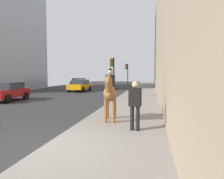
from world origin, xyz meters
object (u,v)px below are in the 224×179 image
object	(u,v)px
traffic_light_near_curb	(113,71)
traffic_light_far_curb	(127,72)
car_mid_lane	(80,85)
pedestrian_greeting	(135,102)
car_near_lane	(7,91)
mounted_horse_near	(110,92)
car_far_lane	(79,82)

from	to	relation	value
traffic_light_near_curb	traffic_light_far_curb	xyz separation A→B (m)	(10.42, -0.09, 0.00)
car_mid_lane	traffic_light_near_curb	world-z (taller)	traffic_light_near_curb
pedestrian_greeting	car_near_lane	bearing A→B (deg)	63.87
mounted_horse_near	traffic_light_far_curb	size ratio (longest dim) A/B	0.63
car_far_lane	car_near_lane	bearing A→B (deg)	-178.51
pedestrian_greeting	car_far_lane	bearing A→B (deg)	32.46
car_near_lane	car_far_lane	size ratio (longest dim) A/B	0.88
traffic_light_far_curb	mounted_horse_near	bearing A→B (deg)	-175.64
car_mid_lane	car_far_lane	bearing A→B (deg)	-159.49
car_mid_lane	car_far_lane	distance (m)	10.11
traffic_light_far_curb	pedestrian_greeting	bearing A→B (deg)	-172.94
car_mid_lane	car_near_lane	bearing A→B (deg)	-11.86
car_near_lane	car_mid_lane	bearing A→B (deg)	165.50
pedestrian_greeting	traffic_light_near_curb	bearing A→B (deg)	24.01
traffic_light_near_curb	car_near_lane	bearing A→B (deg)	114.79
car_near_lane	traffic_light_far_curb	world-z (taller)	traffic_light_far_curb
pedestrian_greeting	traffic_light_far_curb	world-z (taller)	traffic_light_far_curb
traffic_light_far_curb	traffic_light_near_curb	bearing A→B (deg)	179.52
car_near_lane	car_far_lane	bearing A→B (deg)	-178.73
car_mid_lane	traffic_light_near_curb	distance (m)	8.72
car_mid_lane	car_far_lane	size ratio (longest dim) A/B	0.95
car_far_lane	traffic_light_far_curb	bearing A→B (deg)	-125.44
car_mid_lane	traffic_light_near_curb	bearing A→B (deg)	39.11
mounted_horse_near	car_near_lane	distance (m)	11.25
traffic_light_near_curb	pedestrian_greeting	bearing A→B (deg)	-166.15
pedestrian_greeting	traffic_light_far_curb	bearing A→B (deg)	17.22
car_near_lane	traffic_light_near_curb	distance (m)	8.61
car_near_lane	car_far_lane	xyz separation A→B (m)	(19.89, 0.85, 0.01)
traffic_light_far_curb	car_mid_lane	bearing A→B (deg)	124.31
mounted_horse_near	pedestrian_greeting	distance (m)	1.81
traffic_light_near_curb	mounted_horse_near	bearing A→B (deg)	-170.57
traffic_light_near_curb	traffic_light_far_curb	world-z (taller)	traffic_light_far_curb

